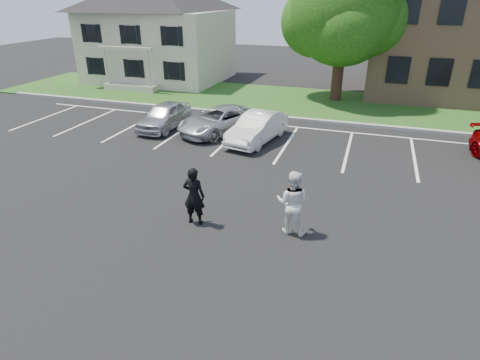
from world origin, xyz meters
name	(u,v)px	position (x,y,z in m)	size (l,w,h in m)	color
ground_plane	(229,231)	(0.00, 0.00, 0.00)	(90.00, 90.00, 0.00)	black
curb	(302,119)	(0.00, 12.00, 0.07)	(40.00, 0.30, 0.15)	gray
grass_strip	(313,103)	(0.00, 16.00, 0.04)	(44.00, 8.00, 0.08)	#1F3E16
stall_lines	(320,141)	(1.40, 8.95, 0.01)	(34.00, 5.36, 0.01)	silver
house	(158,30)	(-13.00, 19.97, 3.83)	(10.30, 9.22, 7.60)	#BDB599
tree	(346,13)	(1.32, 17.34, 5.35)	(7.80, 7.20, 8.80)	black
man_black_suit	(194,196)	(-1.18, 0.15, 0.92)	(0.67, 0.44, 1.85)	black
man_white_shirt	(292,203)	(1.74, 0.56, 0.98)	(0.95, 0.74, 1.96)	white
car_silver_west	(165,116)	(-6.59, 8.41, 0.67)	(1.57, 3.91, 1.33)	silver
car_silver_minivan	(219,120)	(-3.63, 8.66, 0.64)	(2.11, 4.57, 1.27)	#AFB2B8
car_white_sedan	(257,128)	(-1.43, 7.94, 0.67)	(1.43, 4.09, 1.35)	silver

